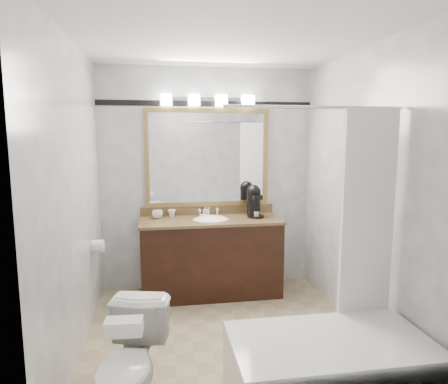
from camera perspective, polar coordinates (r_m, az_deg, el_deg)
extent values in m
cube|color=tan|center=(3.70, 0.35, -20.35)|extent=(2.40, 2.60, 0.01)
cube|color=white|center=(3.33, 0.39, 21.10)|extent=(2.40, 2.60, 0.01)
cube|color=silver|center=(4.56, -2.39, 1.78)|extent=(2.40, 0.01, 2.50)
cube|color=silver|center=(2.04, 6.61, -6.51)|extent=(2.40, 0.01, 2.50)
cube|color=silver|center=(3.31, -20.70, -1.26)|extent=(0.01, 2.60, 2.50)
cube|color=silver|center=(3.68, 19.19, -0.25)|extent=(0.01, 2.60, 2.50)
cube|color=black|center=(4.46, -1.87, -9.43)|extent=(1.50, 0.55, 0.82)
cube|color=olive|center=(4.35, -1.90, -4.09)|extent=(1.53, 0.58, 0.03)
cube|color=olive|center=(4.60, -2.34, -2.58)|extent=(1.53, 0.03, 0.10)
ellipsoid|color=white|center=(4.35, -1.89, -4.28)|extent=(0.44, 0.34, 0.14)
cube|color=olive|center=(4.52, -2.42, 11.56)|extent=(1.40, 0.04, 0.05)
cube|color=olive|center=(4.58, -2.34, -1.67)|extent=(1.40, 0.04, 0.05)
cube|color=olive|center=(4.49, -10.99, 4.73)|extent=(0.05, 0.04, 1.00)
cube|color=olive|center=(4.65, 5.94, 4.96)|extent=(0.05, 0.04, 1.00)
cube|color=white|center=(4.52, -2.38, 4.90)|extent=(1.30, 0.01, 1.00)
cube|color=silver|center=(4.52, -2.41, 13.15)|extent=(0.90, 0.05, 0.03)
cube|color=white|center=(4.43, -8.26, 12.91)|extent=(0.12, 0.12, 0.12)
cube|color=white|center=(4.45, -4.30, 12.95)|extent=(0.12, 0.12, 0.12)
cube|color=white|center=(4.49, -0.38, 12.94)|extent=(0.12, 0.12, 0.12)
cube|color=white|center=(4.54, 3.46, 12.86)|extent=(0.12, 0.12, 0.12)
cube|color=black|center=(4.54, -2.44, 12.50)|extent=(2.40, 0.01, 0.06)
cube|color=white|center=(2.95, 14.83, -23.48)|extent=(1.30, 0.72, 0.45)
cylinder|color=silver|center=(2.87, 12.98, 11.72)|extent=(1.30, 0.02, 0.02)
cube|color=white|center=(3.10, 19.80, -3.23)|extent=(0.40, 0.04, 1.55)
cylinder|color=white|center=(4.05, -17.55, -7.38)|extent=(0.11, 0.12, 0.12)
imported|color=white|center=(2.73, -13.34, -23.18)|extent=(0.54, 0.76, 0.70)
cube|color=white|center=(2.33, -14.12, -18.16)|extent=(0.21, 0.12, 0.08)
cylinder|color=black|center=(4.45, 4.55, -3.48)|extent=(0.18, 0.18, 0.02)
cylinder|color=black|center=(4.48, 4.25, -1.67)|extent=(0.15, 0.15, 0.27)
sphere|color=black|center=(4.46, 4.27, 0.01)|extent=(0.16, 0.16, 0.16)
cube|color=black|center=(4.39, 4.68, -0.73)|extent=(0.12, 0.12, 0.05)
cylinder|color=silver|center=(4.43, 4.65, -3.15)|extent=(0.06, 0.06, 0.06)
imported|color=white|center=(4.44, -9.49, -3.15)|extent=(0.12, 0.12, 0.09)
imported|color=white|center=(4.50, -7.47, -3.01)|extent=(0.11, 0.11, 0.08)
imported|color=white|center=(4.51, -2.71, -2.76)|extent=(0.06, 0.06, 0.11)
cube|color=beige|center=(4.45, -2.89, -3.43)|extent=(0.09, 0.06, 0.03)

